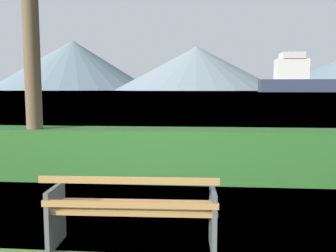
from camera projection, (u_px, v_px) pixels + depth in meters
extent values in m
plane|color=#4C6B33|center=(134.00, 246.00, 3.90)|extent=(1400.00, 1400.00, 0.00)
plane|color=slate|center=(196.00, 91.00, 311.01)|extent=(620.00, 620.00, 0.00)
cube|color=#A0703F|center=(131.00, 213.00, 3.66)|extent=(1.82, 0.12, 0.04)
cube|color=#A0703F|center=(133.00, 207.00, 3.85)|extent=(1.82, 0.12, 0.04)
cube|color=#A0703F|center=(136.00, 202.00, 4.04)|extent=(1.82, 0.12, 0.04)
cube|color=#A0703F|center=(129.00, 205.00, 3.57)|extent=(1.82, 0.10, 0.06)
cube|color=#A0703F|center=(128.00, 180.00, 3.50)|extent=(1.82, 0.10, 0.06)
cube|color=#4C4C51|center=(55.00, 216.00, 3.89)|extent=(0.06, 0.51, 0.68)
cube|color=#4C4C51|center=(213.00, 219.00, 3.80)|extent=(0.06, 0.51, 0.68)
cube|color=#285B23|center=(161.00, 154.00, 6.75)|extent=(10.12, 0.83, 0.99)
cylinder|color=brown|center=(32.00, 51.00, 6.56)|extent=(0.30, 0.30, 4.91)
cube|color=silver|center=(291.00, 69.00, 220.19)|extent=(19.28, 11.80, 12.71)
cube|color=beige|center=(292.00, 56.00, 219.32)|extent=(13.50, 13.10, 3.97)
cone|color=slate|center=(73.00, 66.00, 620.82)|extent=(283.95, 283.95, 87.67)
cone|color=gray|center=(196.00, 69.00, 529.29)|extent=(250.01, 250.01, 66.12)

